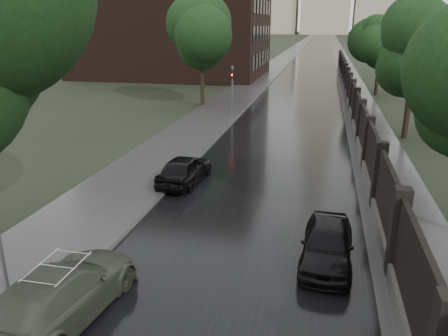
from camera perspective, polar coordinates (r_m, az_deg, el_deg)
road at (r=196.95m, az=12.59°, el=15.97°), size 8.00×420.00×0.02m
sidewalk_left at (r=197.11m, az=10.78°, el=16.10°), size 4.00×420.00×0.16m
verge_right at (r=196.97m, az=14.25°, el=15.86°), size 3.00×420.00×0.08m
fence_right at (r=39.35m, az=16.21°, el=9.02°), size 0.45×75.72×2.70m
tree_left_far at (r=38.26m, az=-2.94°, el=15.84°), size 4.25×4.25×7.39m
tree_right_b at (r=29.35m, az=23.63°, el=13.03°), size 4.08×4.08×7.01m
tree_right_c at (r=47.15m, az=19.81°, el=14.95°), size 4.08×4.08×7.01m
traffic_light at (r=32.80m, az=1.10°, el=10.44°), size 0.16×0.32×4.00m
volga_sedan at (r=11.70m, az=-20.58°, el=-15.12°), size 2.44×5.03×1.41m
hatchback_left at (r=19.83m, az=-5.16°, el=-0.15°), size 1.87×3.96×1.31m
car_right_near at (r=13.67m, az=13.33°, el=-9.59°), size 1.67×3.80×1.27m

